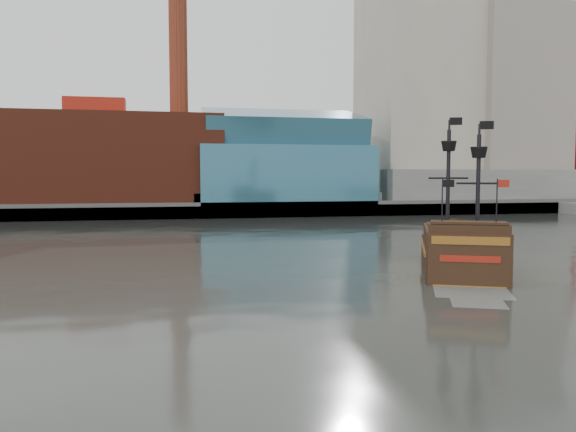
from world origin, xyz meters
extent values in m
plane|color=#262924|center=(0.00, 0.00, 0.00)|extent=(400.00, 400.00, 0.00)
cube|color=slate|center=(0.00, 92.00, 1.00)|extent=(220.00, 60.00, 2.00)
cube|color=#4C4C49|center=(0.00, 62.50, 1.30)|extent=(220.00, 1.00, 2.60)
cube|color=maroon|center=(-22.00, 72.00, 9.50)|extent=(42.00, 18.00, 15.00)
cube|color=#2F677F|center=(10.00, 70.00, 7.00)|extent=(30.00, 16.00, 10.00)
cube|color=#BCB19C|center=(40.00, 80.00, 25.00)|extent=(20.00, 22.00, 46.00)
cube|color=gray|center=(58.00, 76.00, 21.00)|extent=(18.00, 18.00, 38.00)
cube|color=#BCB19C|center=(50.00, 97.00, 28.00)|extent=(24.00, 20.00, 52.00)
cube|color=slate|center=(48.00, 66.00, 5.00)|extent=(40.00, 6.00, 6.00)
cylinder|color=maroon|center=(-8.00, 74.00, 28.00)|extent=(3.20, 3.20, 22.00)
cube|color=#2F677F|center=(10.00, 70.00, 15.00)|extent=(28.00, 14.94, 8.78)
cube|color=slate|center=(78.00, 82.00, 3.50)|extent=(4.00, 4.00, 3.00)
cylinder|color=maroon|center=(78.00, 82.00, 18.00)|extent=(1.40, 1.40, 32.00)
cube|color=maroon|center=(75.00, 82.00, 33.00)|extent=(5.00, 2.50, 2.50)
cube|color=maroon|center=(85.00, 92.00, 27.00)|extent=(5.00, 2.50, 2.50)
cube|color=black|center=(11.22, 9.23, 0.63)|extent=(9.81, 13.56, 2.71)
cube|color=#52311E|center=(11.22, 9.23, 2.14)|extent=(8.83, 12.20, 0.31)
cube|color=black|center=(13.24, 13.82, 2.50)|extent=(5.07, 4.07, 1.04)
cube|color=black|center=(9.04, 4.27, 2.92)|extent=(5.21, 3.52, 1.88)
cube|color=black|center=(8.65, 3.39, 1.25)|extent=(4.78, 2.29, 4.17)
cube|color=#90561B|center=(8.60, 3.26, 2.92)|extent=(4.33, 1.96, 0.52)
cube|color=maroon|center=(8.60, 3.26, 1.77)|extent=(3.38, 1.54, 0.42)
cylinder|color=black|center=(11.09, 11.00, 6.36)|extent=(0.38, 0.38, 8.14)
cylinder|color=black|center=(11.33, 7.14, 6.05)|extent=(0.38, 0.38, 7.51)
cone|color=black|center=(11.09, 11.00, 9.18)|extent=(1.51, 1.51, 0.73)
cone|color=black|center=(11.33, 7.14, 8.55)|extent=(1.51, 1.51, 0.73)
cube|color=black|center=(11.52, 10.81, 11.06)|extent=(0.87, 0.41, 0.57)
cube|color=black|center=(11.76, 6.95, 10.43)|extent=(0.87, 0.41, 0.57)
cube|color=gray|center=(7.95, 1.79, 0.01)|extent=(5.57, 5.22, 0.02)
camera|label=1|loc=(-9.62, -28.39, 7.01)|focal=35.00mm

